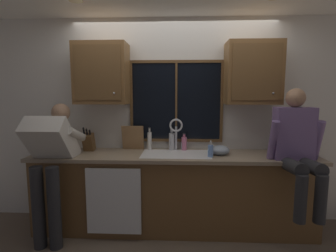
{
  "coord_description": "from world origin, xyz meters",
  "views": [
    {
      "loc": [
        0.07,
        -3.23,
        1.62
      ],
      "look_at": [
        -0.06,
        -0.3,
        1.25
      ],
      "focal_mm": 27.3,
      "sensor_mm": 36.0,
      "label": 1
    }
  ],
  "objects_px": {
    "person_standing": "(52,157)",
    "mixing_bowl": "(220,150)",
    "bottle_tall_clear": "(184,143)",
    "knife_block": "(89,142)",
    "person_sitting_on_counter": "(297,144)",
    "cutting_board": "(133,138)",
    "bottle_amber_small": "(172,141)",
    "soap_dispenser": "(211,151)",
    "bottle_green_glass": "(150,141)"
  },
  "relations": [
    {
      "from": "knife_block",
      "to": "mixing_bowl",
      "type": "distance_m",
      "value": 1.59
    },
    {
      "from": "person_standing",
      "to": "bottle_tall_clear",
      "type": "distance_m",
      "value": 1.53
    },
    {
      "from": "mixing_bowl",
      "to": "knife_block",
      "type": "bearing_deg",
      "value": 175.91
    },
    {
      "from": "bottle_green_glass",
      "to": "bottle_amber_small",
      "type": "height_order",
      "value": "bottle_green_glass"
    },
    {
      "from": "person_standing",
      "to": "mixing_bowl",
      "type": "distance_m",
      "value": 1.88
    },
    {
      "from": "cutting_board",
      "to": "bottle_tall_clear",
      "type": "bearing_deg",
      "value": 0.45
    },
    {
      "from": "soap_dispenser",
      "to": "mixing_bowl",
      "type": "bearing_deg",
      "value": 44.62
    },
    {
      "from": "person_standing",
      "to": "person_sitting_on_counter",
      "type": "relative_size",
      "value": 1.2
    },
    {
      "from": "person_standing",
      "to": "person_sitting_on_counter",
      "type": "distance_m",
      "value": 2.61
    },
    {
      "from": "person_sitting_on_counter",
      "to": "knife_block",
      "type": "height_order",
      "value": "person_sitting_on_counter"
    },
    {
      "from": "mixing_bowl",
      "to": "soap_dispenser",
      "type": "bearing_deg",
      "value": -135.38
    },
    {
      "from": "bottle_green_glass",
      "to": "bottle_amber_small",
      "type": "distance_m",
      "value": 0.28
    },
    {
      "from": "soap_dispenser",
      "to": "bottle_amber_small",
      "type": "bearing_deg",
      "value": 142.6
    },
    {
      "from": "person_sitting_on_counter",
      "to": "cutting_board",
      "type": "relative_size",
      "value": 4.06
    },
    {
      "from": "person_standing",
      "to": "bottle_amber_small",
      "type": "bearing_deg",
      "value": 21.49
    },
    {
      "from": "person_sitting_on_counter",
      "to": "person_standing",
      "type": "bearing_deg",
      "value": -179.56
    },
    {
      "from": "person_sitting_on_counter",
      "to": "soap_dispenser",
      "type": "distance_m",
      "value": 0.89
    },
    {
      "from": "person_standing",
      "to": "bottle_green_glass",
      "type": "bearing_deg",
      "value": 26.48
    },
    {
      "from": "soap_dispenser",
      "to": "bottle_green_glass",
      "type": "bearing_deg",
      "value": 155.14
    },
    {
      "from": "bottle_green_glass",
      "to": "bottle_amber_small",
      "type": "xyz_separation_m",
      "value": [
        0.28,
        0.0,
        -0.0
      ]
    },
    {
      "from": "bottle_green_glass",
      "to": "person_sitting_on_counter",
      "type": "bearing_deg",
      "value": -16.82
    },
    {
      "from": "person_sitting_on_counter",
      "to": "bottle_amber_small",
      "type": "bearing_deg",
      "value": 159.71
    },
    {
      "from": "person_sitting_on_counter",
      "to": "soap_dispenser",
      "type": "bearing_deg",
      "value": 170.41
    },
    {
      "from": "person_standing",
      "to": "knife_block",
      "type": "xyz_separation_m",
      "value": [
        0.27,
        0.4,
        0.08
      ]
    },
    {
      "from": "cutting_board",
      "to": "soap_dispenser",
      "type": "height_order",
      "value": "cutting_board"
    },
    {
      "from": "knife_block",
      "to": "soap_dispenser",
      "type": "distance_m",
      "value": 1.48
    },
    {
      "from": "cutting_board",
      "to": "mixing_bowl",
      "type": "xyz_separation_m",
      "value": [
        1.06,
        -0.22,
        -0.1
      ]
    },
    {
      "from": "cutting_board",
      "to": "soap_dispenser",
      "type": "bearing_deg",
      "value": -20.0
    },
    {
      "from": "person_sitting_on_counter",
      "to": "mixing_bowl",
      "type": "relative_size",
      "value": 5.62
    },
    {
      "from": "mixing_bowl",
      "to": "cutting_board",
      "type": "bearing_deg",
      "value": 168.28
    },
    {
      "from": "mixing_bowl",
      "to": "bottle_tall_clear",
      "type": "distance_m",
      "value": 0.47
    },
    {
      "from": "soap_dispenser",
      "to": "bottle_tall_clear",
      "type": "distance_m",
      "value": 0.45
    },
    {
      "from": "cutting_board",
      "to": "soap_dispenser",
      "type": "relative_size",
      "value": 1.63
    },
    {
      "from": "cutting_board",
      "to": "knife_block",
      "type": "bearing_deg",
      "value": -168.67
    },
    {
      "from": "person_standing",
      "to": "soap_dispenser",
      "type": "relative_size",
      "value": 7.96
    },
    {
      "from": "person_standing",
      "to": "knife_block",
      "type": "distance_m",
      "value": 0.49
    },
    {
      "from": "soap_dispenser",
      "to": "person_standing",
      "type": "bearing_deg",
      "value": -174.47
    },
    {
      "from": "person_standing",
      "to": "bottle_green_glass",
      "type": "distance_m",
      "value": 1.13
    },
    {
      "from": "person_sitting_on_counter",
      "to": "bottle_amber_small",
      "type": "xyz_separation_m",
      "value": [
        -1.32,
        0.49,
        -0.07
      ]
    },
    {
      "from": "mixing_bowl",
      "to": "bottle_green_glass",
      "type": "distance_m",
      "value": 0.88
    },
    {
      "from": "person_sitting_on_counter",
      "to": "bottle_tall_clear",
      "type": "distance_m",
      "value": 1.27
    },
    {
      "from": "person_standing",
      "to": "mixing_bowl",
      "type": "height_order",
      "value": "person_standing"
    },
    {
      "from": "person_sitting_on_counter",
      "to": "bottle_amber_small",
      "type": "distance_m",
      "value": 1.41
    },
    {
      "from": "person_standing",
      "to": "bottle_tall_clear",
      "type": "relative_size",
      "value": 7.07
    },
    {
      "from": "person_standing",
      "to": "bottle_amber_small",
      "type": "xyz_separation_m",
      "value": [
        1.29,
        0.51,
        0.09
      ]
    },
    {
      "from": "person_sitting_on_counter",
      "to": "bottle_amber_small",
      "type": "height_order",
      "value": "person_sitting_on_counter"
    },
    {
      "from": "knife_block",
      "to": "bottle_amber_small",
      "type": "relative_size",
      "value": 1.16
    },
    {
      "from": "knife_block",
      "to": "bottle_amber_small",
      "type": "distance_m",
      "value": 1.03
    },
    {
      "from": "bottle_green_glass",
      "to": "bottle_amber_small",
      "type": "relative_size",
      "value": 1.04
    },
    {
      "from": "cutting_board",
      "to": "soap_dispenser",
      "type": "distance_m",
      "value": 1.0
    }
  ]
}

